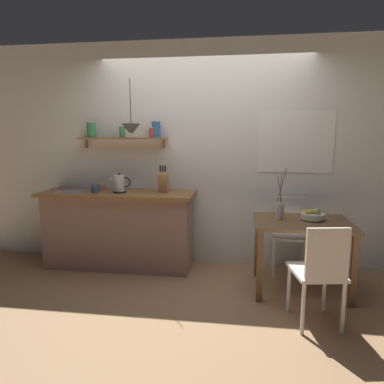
% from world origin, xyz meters
% --- Properties ---
extents(ground_plane, '(14.00, 14.00, 0.00)m').
position_xyz_m(ground_plane, '(0.00, 0.00, 0.00)').
color(ground_plane, '#A87F56').
extents(back_wall, '(6.80, 0.11, 2.70)m').
position_xyz_m(back_wall, '(0.21, 0.65, 1.35)').
color(back_wall, white).
rests_on(back_wall, ground_plane).
extents(kitchen_counter, '(1.83, 0.63, 0.92)m').
position_xyz_m(kitchen_counter, '(-1.00, 0.32, 0.47)').
color(kitchen_counter, gray).
rests_on(kitchen_counter, ground_plane).
extents(wall_shelf, '(1.10, 0.20, 0.33)m').
position_xyz_m(wall_shelf, '(-0.94, 0.49, 1.61)').
color(wall_shelf, '#9E6B3D').
extents(dining_table, '(0.95, 0.74, 0.73)m').
position_xyz_m(dining_table, '(1.07, -0.08, 0.61)').
color(dining_table, brown).
rests_on(dining_table, ground_plane).
extents(dining_chair_near, '(0.46, 0.50, 0.89)m').
position_xyz_m(dining_chair_near, '(1.11, -0.81, 0.50)').
color(dining_chair_near, white).
rests_on(dining_chair_near, ground_plane).
extents(dining_chair_far, '(0.42, 0.41, 0.87)m').
position_xyz_m(dining_chair_far, '(1.01, 0.41, 0.50)').
color(dining_chair_far, white).
rests_on(dining_chair_far, ground_plane).
extents(fruit_bowl, '(0.23, 0.23, 0.12)m').
position_xyz_m(fruit_bowl, '(1.18, -0.03, 0.78)').
color(fruit_bowl, silver).
rests_on(fruit_bowl, dining_table).
extents(twig_vase, '(0.10, 0.08, 0.53)m').
position_xyz_m(twig_vase, '(0.85, -0.04, 0.83)').
color(twig_vase, '#B7B2A8').
rests_on(twig_vase, dining_table).
extents(electric_kettle, '(0.24, 0.16, 0.23)m').
position_xyz_m(electric_kettle, '(-0.96, 0.26, 1.03)').
color(electric_kettle, black).
rests_on(electric_kettle, kitchen_counter).
extents(knife_block, '(0.10, 0.18, 0.32)m').
position_xyz_m(knife_block, '(-0.45, 0.35, 1.05)').
color(knife_block, tan).
rests_on(knife_block, kitchen_counter).
extents(coffee_mug_by_sink, '(0.13, 0.08, 0.10)m').
position_xyz_m(coffee_mug_by_sink, '(-1.23, 0.20, 0.98)').
color(coffee_mug_by_sink, '#3D5B89').
rests_on(coffee_mug_by_sink, kitchen_counter).
extents(coffee_mug_spare, '(0.13, 0.09, 0.09)m').
position_xyz_m(coffee_mug_spare, '(-1.25, 0.37, 0.97)').
color(coffee_mug_spare, '#C6664C').
rests_on(coffee_mug_spare, kitchen_counter).
extents(pendant_lamp, '(0.21, 0.21, 0.62)m').
position_xyz_m(pendant_lamp, '(-0.79, 0.21, 1.65)').
color(pendant_lamp, black).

